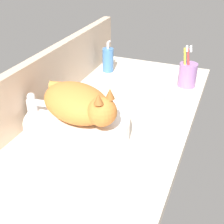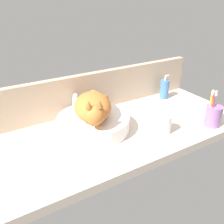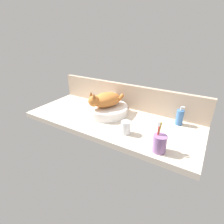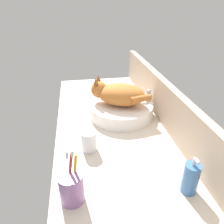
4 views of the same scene
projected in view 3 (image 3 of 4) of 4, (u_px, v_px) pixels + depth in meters
The scene contains 8 objects.
ground_plane at pixel (111, 121), 137.95cm from camera, with size 134.76×56.18×4.00cm, color beige.
backsplash_panel at pixel (127, 96), 152.94cm from camera, with size 134.76×3.60×21.03cm, color tan.
sink_basin at pixel (107, 110), 143.83cm from camera, with size 34.20×34.20×6.92cm, color white.
cat at pixel (105, 100), 139.11cm from camera, with size 25.46×30.15×14.00cm.
faucet at pixel (114, 100), 154.18cm from camera, with size 3.98×11.86×13.60cm.
soap_dispenser at pixel (180, 117), 126.39cm from camera, with size 5.29×5.29×14.59cm.
toothbrush_cup at pixel (159, 143), 98.20cm from camera, with size 7.74×7.74×18.69cm.
water_glass at pixel (126, 128), 116.15cm from camera, with size 6.58×6.58×8.76cm.
Camera 3 is at (63.31, -103.98, 63.26)cm, focal length 28.00 mm.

